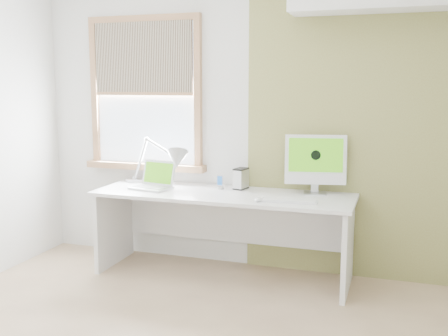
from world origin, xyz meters
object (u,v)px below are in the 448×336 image
at_px(desk_lamp, 169,162).
at_px(laptop, 154,181).
at_px(external_drive, 241,179).
at_px(desk, 225,214).
at_px(imac, 315,161).

height_order(desk_lamp, laptop, desk_lamp).
relative_size(desk_lamp, laptop, 1.89).
xyz_separation_m(laptop, external_drive, (0.74, 0.20, 0.03)).
bearing_deg(desk_lamp, external_drive, 8.13).
xyz_separation_m(desk_lamp, external_drive, (0.65, 0.09, -0.13)).
bearing_deg(desk, laptop, -175.62).
xyz_separation_m(desk, desk_lamp, (-0.55, 0.06, 0.42)).
xyz_separation_m(desk_lamp, laptop, (-0.09, -0.11, -0.17)).
distance_m(desk, external_drive, 0.34).
bearing_deg(imac, laptop, -171.48).
bearing_deg(laptop, imac, 8.52).
relative_size(desk, desk_lamp, 3.02).
bearing_deg(imac, desk_lamp, -175.67).
bearing_deg(external_drive, laptop, -164.74).
distance_m(desk_lamp, laptop, 0.22).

